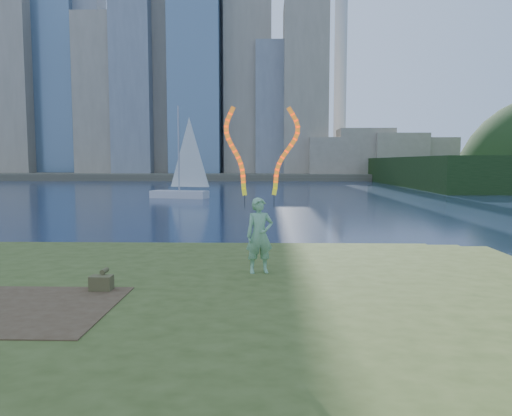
{
  "coord_description": "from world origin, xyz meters",
  "views": [
    {
      "loc": [
        2.11,
        -11.5,
        3.34
      ],
      "look_at": [
        1.79,
        1.0,
        2.18
      ],
      "focal_mm": 35.0,
      "sensor_mm": 36.0,
      "label": 1
    }
  ],
  "objects": [
    {
      "name": "dirt_patch",
      "position": [
        -2.2,
        -3.2,
        0.81
      ],
      "size": [
        3.2,
        3.0,
        0.02
      ],
      "primitive_type": "cube",
      "color": "#47331E",
      "rests_on": "grassy_knoll"
    },
    {
      "name": "canvas_bag",
      "position": [
        -1.18,
        -1.92,
        0.97
      ],
      "size": [
        0.43,
        0.49,
        0.4
      ],
      "rotation": [
        0.0,
        0.0,
        -0.02
      ],
      "color": "#4B4B26",
      "rests_on": "grassy_knoll"
    },
    {
      "name": "woman_with_ribbons",
      "position": [
        1.9,
        -0.2,
        2.2
      ],
      "size": [
        2.04,
        0.66,
        4.1
      ],
      "rotation": [
        0.0,
        0.0,
        0.24
      ],
      "color": "#1B6B29",
      "rests_on": "grassy_knoll"
    },
    {
      "name": "grassy_knoll",
      "position": [
        0.0,
        -2.3,
        0.34
      ],
      "size": [
        20.0,
        18.0,
        0.8
      ],
      "color": "#3A4A1A",
      "rests_on": "ground"
    },
    {
      "name": "far_shore",
      "position": [
        0.0,
        95.0,
        0.6
      ],
      "size": [
        320.0,
        40.0,
        1.2
      ],
      "primitive_type": "cube",
      "color": "#4E4939",
      "rests_on": "ground"
    },
    {
      "name": "ground",
      "position": [
        0.0,
        0.0,
        0.0
      ],
      "size": [
        320.0,
        320.0,
        0.0
      ],
      "primitive_type": "plane",
      "color": "#17233B",
      "rests_on": "ground"
    },
    {
      "name": "sailboat",
      "position": [
        -5.89,
        34.34,
        1.46
      ],
      "size": [
        5.65,
        2.89,
        8.51
      ],
      "rotation": [
        0.0,
        0.0,
        -0.24
      ],
      "color": "silver",
      "rests_on": "ground"
    }
  ]
}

